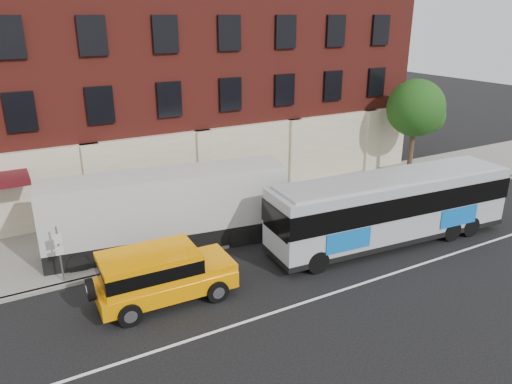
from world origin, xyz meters
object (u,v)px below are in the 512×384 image
city_bus (391,206)px  street_tree (416,110)px  yellow_suv (159,273)px  shipping_container (168,212)px  sign_pole (60,252)px

city_bus → street_tree: bearing=39.3°
street_tree → yellow_suv: size_ratio=1.15×
city_bus → shipping_container: 10.16m
city_bus → yellow_suv: (-10.99, 0.37, -0.64)m
shipping_container → yellow_suv: bearing=-114.4°
yellow_suv → street_tree: bearing=18.1°
city_bus → sign_pole: bearing=166.8°
sign_pole → street_tree: 22.49m
city_bus → shipping_container: bearing=154.3°
sign_pole → shipping_container: 4.94m
street_tree → shipping_container: (-17.24, -2.21, -2.64)m
street_tree → city_bus: street_tree is taller
sign_pole → yellow_suv: (2.97, -2.91, -0.28)m
street_tree → city_bus: bearing=-140.7°
street_tree → yellow_suv: bearing=-161.9°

